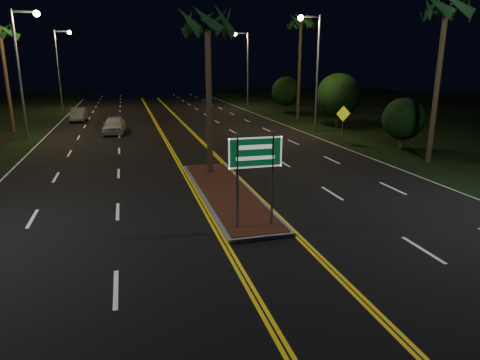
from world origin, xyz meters
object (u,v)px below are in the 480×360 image
object	(u,v)px
streetlight_left_far	(61,61)
car_near	(114,124)
streetlight_left_mid	(23,60)
palm_right_far	(301,23)
highway_sign	(255,161)
palm_right_near	(446,8)
median_island	(226,193)
palm_median	(207,22)
palm_left_far	(0,32)
shrub_far	(286,91)
car_far	(78,113)
shrub_near	(403,119)
shrub_mid	(338,95)
streetlight_right_mid	(313,60)
streetlight_right_far	(245,61)
warning_sign	(343,119)

from	to	relation	value
streetlight_left_far	car_near	size ratio (longest dim) A/B	1.90
streetlight_left_mid	palm_right_far	xyz separation A→B (m)	(23.41, 6.00, 3.49)
streetlight_left_mid	palm_right_far	world-z (taller)	palm_right_far
highway_sign	palm_right_near	bearing A→B (deg)	29.95
median_island	palm_median	size ratio (longest dim) A/B	1.23
palm_left_far	shrub_far	xyz separation A→B (m)	(26.60, 8.00, -5.41)
streetlight_left_mid	car_far	xyz separation A→B (m)	(2.29, 10.22, -4.93)
highway_sign	car_near	distance (m)	23.13
streetlight_left_far	shrub_near	world-z (taller)	streetlight_left_far
median_island	palm_median	bearing A→B (deg)	90.00
car_near	median_island	bearing A→B (deg)	-69.82
shrub_mid	palm_left_far	bearing A→B (deg)	171.51
streetlight_right_mid	palm_left_far	distance (m)	24.26
median_island	streetlight_left_far	bearing A→B (deg)	106.00
palm_left_far	shrub_near	xyz separation A→B (m)	(26.30, -14.00, -5.80)
palm_right_near	highway_sign	bearing A→B (deg)	-150.05
palm_right_far	streetlight_left_mid	bearing A→B (deg)	-165.63
streetlight_right_far	warning_sign	distance (m)	25.28
shrub_near	streetlight_right_far	bearing A→B (deg)	95.89
streetlight_left_far	car_near	distance (m)	20.11
streetlight_left_mid	streetlight_right_mid	world-z (taller)	same
palm_median	streetlight_left_far	bearing A→B (deg)	107.58
streetlight_left_mid	palm_median	xyz separation A→B (m)	(10.61, -13.50, 1.62)
streetlight_left_far	car_near	bearing A→B (deg)	-72.87
highway_sign	streetlight_right_mid	distance (m)	22.18
streetlight_left_far	highway_sign	bearing A→B (deg)	-75.56
streetlight_right_mid	palm_median	world-z (taller)	streetlight_right_mid
palm_right_near	shrub_mid	xyz separation A→B (m)	(1.50, 14.00, -5.49)
streetlight_left_mid	palm_left_far	distance (m)	5.01
streetlight_right_mid	car_far	world-z (taller)	streetlight_right_mid
streetlight_right_mid	car_far	xyz separation A→B (m)	(-18.94, 12.22, -4.93)
median_island	warning_sign	bearing A→B (deg)	42.90
shrub_near	shrub_mid	xyz separation A→B (m)	(0.50, 10.00, 0.78)
highway_sign	shrub_far	distance (m)	35.96
shrub_far	shrub_mid	bearing A→B (deg)	-89.05
streetlight_right_mid	streetlight_right_far	bearing A→B (deg)	90.00
streetlight_left_far	streetlight_right_mid	size ratio (longest dim) A/B	1.00
streetlight_left_far	palm_median	bearing A→B (deg)	-72.42
median_island	shrub_near	distance (m)	15.32
streetlight_right_far	shrub_near	distance (m)	28.39
streetlight_left_mid	streetlight_right_far	world-z (taller)	same
streetlight_right_far	shrub_mid	world-z (taller)	streetlight_right_far
palm_median	warning_sign	bearing A→B (deg)	31.18
highway_sign	palm_median	bearing A→B (deg)	90.00
shrub_far	palm_median	bearing A→B (deg)	-118.42
palm_median	shrub_mid	bearing A→B (deg)	43.96
palm_right_far	car_far	xyz separation A→B (m)	(-21.12, 4.22, -8.42)
streetlight_right_far	palm_right_far	world-z (taller)	palm_right_far
streetlight_right_far	palm_right_near	size ratio (longest dim) A/B	0.97
streetlight_left_far	car_near	xyz separation A→B (m)	(5.75, -18.65, -4.87)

